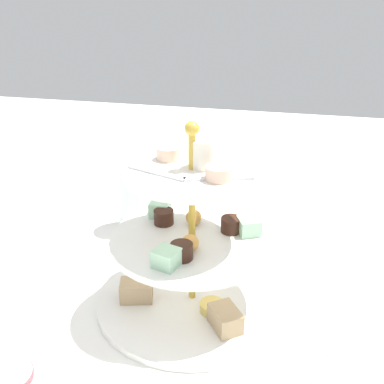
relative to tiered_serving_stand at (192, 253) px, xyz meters
name	(u,v)px	position (x,y,z in m)	size (l,w,h in m)	color
ground_plane	(192,302)	(0.00, 0.00, -0.09)	(2.40, 2.40, 0.00)	white
tiered_serving_stand	(192,253)	(0.00, 0.00, 0.00)	(0.29, 0.29, 0.29)	white
water_glass_tall_right	(135,198)	(-0.17, 0.21, -0.02)	(0.07, 0.07, 0.13)	silver
butter_knife_left	(332,242)	(0.22, 0.24, -0.09)	(0.17, 0.01, 0.00)	silver
water_glass_mid_back	(334,369)	(0.20, -0.14, -0.04)	(0.06, 0.06, 0.09)	silver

